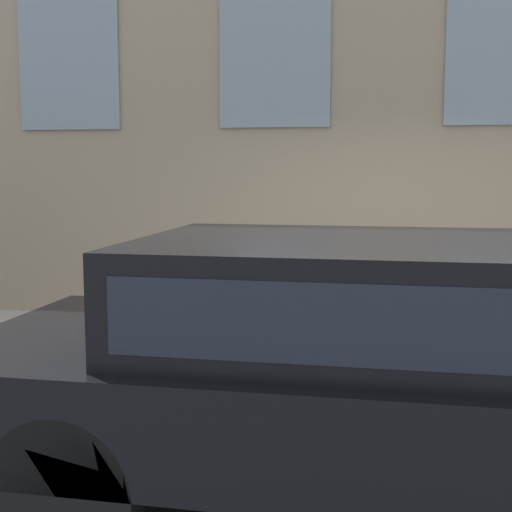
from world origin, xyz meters
The scene contains 5 objects.
ground_plane centered at (0.00, 0.00, 0.00)m, with size 80.00×80.00×0.00m, color #47474C.
sidewalk centered at (1.26, 0.00, 0.08)m, with size 2.53×60.00×0.16m.
fire_hydrant centered at (0.37, 0.58, 0.55)m, with size 0.37×0.47×0.76m.
person centered at (0.59, 1.43, 0.82)m, with size 0.26×0.17×1.09m.
parked_truck_black_near centered at (-1.38, -0.11, 0.89)m, with size 2.04×4.66×1.50m.
Camera 1 is at (-5.30, -0.15, 1.89)m, focal length 50.00 mm.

